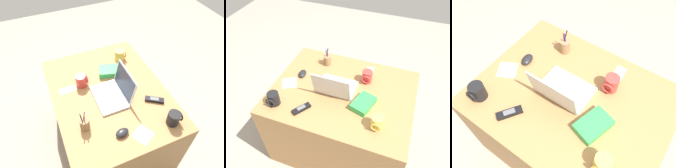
# 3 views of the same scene
# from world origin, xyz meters

# --- Properties ---
(ground_plane) EXTENTS (6.00, 6.00, 0.00)m
(ground_plane) POSITION_xyz_m (0.00, 0.00, 0.00)
(ground_plane) COLOR gray
(desk) EXTENTS (1.16, 0.90, 0.73)m
(desk) POSITION_xyz_m (0.00, 0.00, 0.37)
(desk) COLOR #9E7042
(desk) RESTS_ON ground
(laptop) EXTENTS (0.31, 0.27, 0.23)m
(laptop) POSITION_xyz_m (0.06, 0.02, 0.78)
(laptop) COLOR silver
(laptop) RESTS_ON desk
(computer_mouse) EXTENTS (0.08, 0.11, 0.04)m
(computer_mouse) POSITION_xyz_m (0.40, -0.06, 0.75)
(computer_mouse) COLOR black
(computer_mouse) RESTS_ON desk
(coffee_mug_white) EXTENTS (0.09, 0.10, 0.11)m
(coffee_mug_white) POSITION_xyz_m (0.45, 0.31, 0.79)
(coffee_mug_white) COLOR black
(coffee_mug_white) RESTS_ON desk
(coffee_mug_tall) EXTENTS (0.09, 0.10, 0.10)m
(coffee_mug_tall) POSITION_xyz_m (-0.34, 0.25, 0.79)
(coffee_mug_tall) COLOR #E0BC4C
(coffee_mug_tall) RESTS_ON desk
(coffee_mug_spare) EXTENTS (0.09, 0.10, 0.11)m
(coffee_mug_spare) POSITION_xyz_m (-0.16, -0.18, 0.79)
(coffee_mug_spare) COLOR #C63833
(coffee_mug_spare) RESTS_ON desk
(cordless_phone) EXTENTS (0.12, 0.15, 0.03)m
(cordless_phone) POSITION_xyz_m (0.23, 0.29, 0.75)
(cordless_phone) COLOR black
(cordless_phone) RESTS_ON desk
(pen_holder) EXTENTS (0.07, 0.07, 0.18)m
(pen_holder) POSITION_xyz_m (0.25, -0.28, 0.78)
(pen_holder) COLOR olive
(pen_holder) RESTS_ON desk
(snack_bag) EXTENTS (0.18, 0.23, 0.05)m
(snack_bag) POSITION_xyz_m (-0.20, 0.09, 0.76)
(snack_bag) COLOR green
(snack_bag) RESTS_ON desk
(paper_note_near_laptop) EXTENTS (0.07, 0.14, 0.00)m
(paper_note_near_laptop) POSITION_xyz_m (-0.15, -0.31, 0.74)
(paper_note_near_laptop) COLOR white
(paper_note_near_laptop) RESTS_ON desk
(paper_note_left) EXTENTS (0.16, 0.16, 0.00)m
(paper_note_left) POSITION_xyz_m (0.46, 0.07, 0.74)
(paper_note_left) COLOR white
(paper_note_left) RESTS_ON desk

